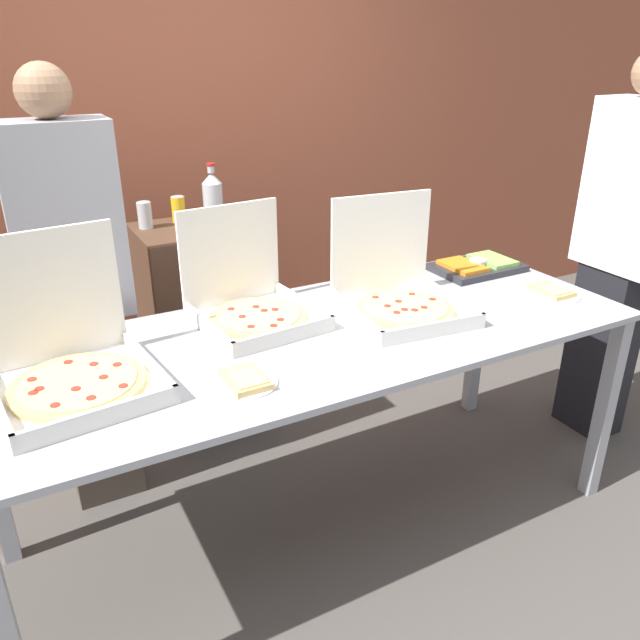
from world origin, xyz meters
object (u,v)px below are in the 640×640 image
object	(u,v)px
paper_plate_front_center	(246,380)
person_guest_plaid	(78,296)
person_guest_cap	(621,250)
pizza_box_far_right	(251,302)
veggie_tray	(477,266)
soda_bottle	(213,197)
soda_can_silver	(145,215)
pizza_box_near_right	(399,293)
paper_plate_front_right	(551,292)
soda_can_colored	(179,209)
pizza_box_near_left	(70,362)

from	to	relation	value
paper_plate_front_center	person_guest_plaid	distance (m)	0.94
paper_plate_front_center	person_guest_cap	xyz separation A→B (m)	(1.98, 0.20, 0.07)
pizza_box_far_right	veggie_tray	size ratio (longest dim) A/B	1.15
pizza_box_far_right	person_guest_cap	bearing A→B (deg)	-12.79
pizza_box_far_right	soda_bottle	distance (m)	0.83
soda_can_silver	pizza_box_near_right	bearing A→B (deg)	-55.55
paper_plate_front_right	person_guest_cap	world-z (taller)	person_guest_cap
soda_can_colored	pizza_box_near_left	bearing A→B (deg)	-122.01
paper_plate_front_center	soda_can_colored	bearing A→B (deg)	81.19
paper_plate_front_center	paper_plate_front_right	xyz separation A→B (m)	(1.42, 0.09, -0.00)
soda_can_colored	person_guest_cap	size ratio (longest dim) A/B	0.07
pizza_box_near_right	person_guest_plaid	size ratio (longest dim) A/B	0.27
pizza_box_near_right	soda_can_silver	xyz separation A→B (m)	(-0.72, 1.04, 0.16)
soda_bottle	person_guest_cap	size ratio (longest dim) A/B	0.15
veggie_tray	soda_bottle	distance (m)	1.29
soda_can_colored	veggie_tray	bearing A→B (deg)	-37.03
paper_plate_front_right	person_guest_cap	xyz separation A→B (m)	(0.56, 0.11, 0.07)
person_guest_plaid	paper_plate_front_center	bearing A→B (deg)	112.14
pizza_box_far_right	soda_bottle	world-z (taller)	soda_bottle
soda_bottle	person_guest_plaid	xyz separation A→B (m)	(-0.71, -0.37, -0.24)
pizza_box_near_left	paper_plate_front_right	xyz separation A→B (m)	(1.89, -0.16, -0.07)
pizza_box_near_right	paper_plate_front_center	distance (m)	0.80
paper_plate_front_center	person_guest_plaid	xyz separation A→B (m)	(-0.35, 0.87, 0.04)
pizza_box_far_right	soda_bottle	bearing A→B (deg)	74.88
pizza_box_far_right	person_guest_cap	xyz separation A→B (m)	(1.77, -0.25, 0.01)
person_guest_cap	soda_can_silver	bearing A→B (deg)	60.62
pizza_box_near_left	paper_plate_front_center	world-z (taller)	pizza_box_near_left
pizza_box_near_left	pizza_box_far_right	distance (m)	0.71
veggie_tray	person_guest_cap	bearing A→B (deg)	-23.03
pizza_box_far_right	paper_plate_front_right	xyz separation A→B (m)	(1.21, -0.36, -0.06)
paper_plate_front_center	soda_can_silver	bearing A→B (deg)	88.43
soda_can_colored	person_guest_cap	bearing A→B (deg)	-32.49
pizza_box_far_right	veggie_tray	world-z (taller)	pizza_box_far_right
soda_can_colored	soda_bottle	bearing A→B (deg)	-32.64
soda_bottle	pizza_box_near_left	bearing A→B (deg)	-129.69
veggie_tray	soda_bottle	xyz separation A→B (m)	(-1.00, 0.77, 0.28)
soda_bottle	soda_can_colored	bearing A→B (deg)	147.36
soda_can_silver	person_guest_cap	world-z (taller)	person_guest_cap
veggie_tray	person_guest_plaid	distance (m)	1.75
paper_plate_front_right	soda_can_silver	size ratio (longest dim) A/B	1.97
paper_plate_front_center	paper_plate_front_right	size ratio (longest dim) A/B	0.82
pizza_box_near_right	veggie_tray	size ratio (longest dim) A/B	1.22
pizza_box_near_right	pizza_box_near_left	distance (m)	1.22
pizza_box_far_right	paper_plate_front_center	world-z (taller)	pizza_box_far_right
soda_can_silver	soda_can_colored	size ratio (longest dim) A/B	1.00
pizza_box_near_left	person_guest_cap	size ratio (longest dim) A/B	0.28
pizza_box_near_right	person_guest_cap	size ratio (longest dim) A/B	0.27
paper_plate_front_right	veggie_tray	distance (m)	0.39
person_guest_cap	soda_bottle	bearing A→B (deg)	57.52
paper_plate_front_right	soda_bottle	bearing A→B (deg)	132.93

